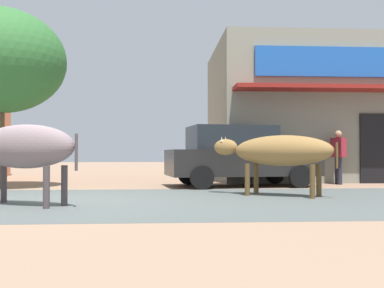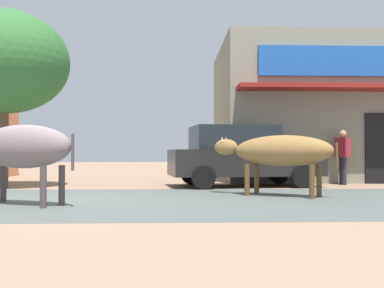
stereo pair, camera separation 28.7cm
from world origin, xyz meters
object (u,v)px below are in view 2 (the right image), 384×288
roadside_tree (4,62)px  pedestrian_by_shop (343,153)px  cow_near_brown (20,147)px  parked_hatchback_car (241,156)px  cow_far_dark (279,151)px

roadside_tree → pedestrian_by_shop: size_ratio=2.97×
roadside_tree → cow_near_brown: bearing=-66.7°
cow_near_brown → pedestrian_by_shop: 9.05m
parked_hatchback_car → pedestrian_by_shop: size_ratio=2.68×
roadside_tree → cow_far_dark: bearing=-21.6°
parked_hatchback_car → cow_far_dark: size_ratio=1.67×
cow_near_brown → cow_far_dark: 5.14m
parked_hatchback_car → cow_near_brown: (-4.53, -4.38, 0.16)m
roadside_tree → pedestrian_by_shop: 9.67m
roadside_tree → parked_hatchback_car: (6.30, 0.27, -2.46)m
cow_far_dark → pedestrian_by_shop: pedestrian_by_shop is taller
cow_near_brown → cow_far_dark: (4.93, 1.46, -0.06)m
roadside_tree → cow_near_brown: size_ratio=1.83×
cow_near_brown → cow_far_dark: size_ratio=1.01×
cow_near_brown → pedestrian_by_shop: pedestrian_by_shop is taller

